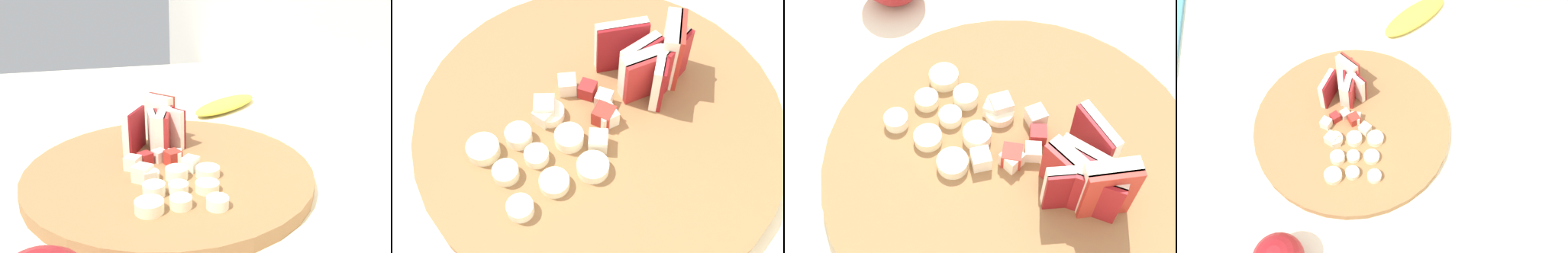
# 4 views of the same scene
# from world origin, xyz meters

# --- Properties ---
(cutting_board) EXTENTS (0.36, 0.36, 0.02)m
(cutting_board) POSITION_xyz_m (-0.01, 0.03, 0.94)
(cutting_board) COLOR olive
(cutting_board) RESTS_ON tiled_countertop
(apple_wedge_fan) EXTENTS (0.08, 0.09, 0.07)m
(apple_wedge_fan) POSITION_xyz_m (-0.07, 0.04, 0.98)
(apple_wedge_fan) COLOR maroon
(apple_wedge_fan) RESTS_ON cutting_board
(apple_dice_pile) EXTENTS (0.07, 0.09, 0.02)m
(apple_dice_pile) POSITION_xyz_m (0.01, 0.02, 0.96)
(apple_dice_pile) COLOR beige
(apple_dice_pile) RESTS_ON cutting_board
(banana_slice_rows) EXTENTS (0.11, 0.11, 0.01)m
(banana_slice_rows) POSITION_xyz_m (0.07, 0.03, 0.96)
(banana_slice_rows) COLOR white
(banana_slice_rows) RESTS_ON cutting_board
(banana_peel) EXTENTS (0.15, 0.18, 0.02)m
(banana_peel) POSITION_xyz_m (-0.26, 0.21, 0.95)
(banana_peel) COLOR gold
(banana_peel) RESTS_ON tiled_countertop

